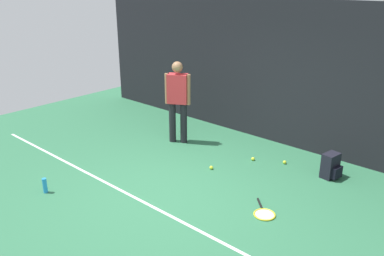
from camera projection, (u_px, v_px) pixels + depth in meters
ground_plane at (175, 193)px, 6.47m from camera, size 12.00×12.00×0.00m
back_fence at (278, 73)px, 8.06m from camera, size 10.00×0.10×2.89m
court_line at (151, 206)px, 6.09m from camera, size 9.00×0.05×0.00m
tennis_player at (178, 97)px, 8.16m from camera, size 0.47×0.39×1.70m
tennis_racket at (264, 213)px, 5.88m from camera, size 0.56×0.56×0.03m
backpack at (331, 166)px, 6.90m from camera, size 0.32×0.33×0.44m
tennis_ball_near_player at (211, 168)px, 7.25m from camera, size 0.07×0.07×0.07m
tennis_ball_by_fence at (285, 162)px, 7.46m from camera, size 0.07×0.07×0.07m
tennis_ball_mid_court at (253, 159)px, 7.60m from camera, size 0.07×0.07×0.07m
water_bottle at (45, 185)px, 6.43m from camera, size 0.07×0.07×0.25m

